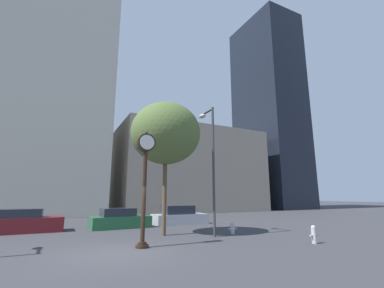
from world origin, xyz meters
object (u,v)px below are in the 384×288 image
street_clock (145,169)px  car_silver (179,216)px  car_maroon (22,222)px  street_lamp_right (210,150)px  fire_hydrant_far (314,234)px  fire_hydrant_near (233,228)px  car_green (120,219)px  bare_tree (166,134)px

street_clock → car_silver: 9.68m
car_maroon → street_lamp_right: street_lamp_right is taller
car_silver → fire_hydrant_far: size_ratio=5.23×
fire_hydrant_near → street_lamp_right: (-1.46, -0.08, 4.34)m
fire_hydrant_far → street_lamp_right: (-3.03, 4.00, 4.27)m
car_silver → car_green: bearing=-174.7°
car_green → car_silver: size_ratio=0.95×
car_maroon → bare_tree: bearing=-34.2°
car_silver → bare_tree: (-3.13, -4.99, 5.14)m
car_maroon → car_silver: size_ratio=1.05×
car_green → car_silver: (4.60, 0.44, 0.03)m
street_clock → car_silver: (5.12, 7.76, -2.68)m
car_green → car_silver: car_silver is taller
car_maroon → fire_hydrant_near: car_maroon is taller
street_lamp_right → car_silver: bearing=81.7°
bare_tree → street_clock: bearing=-125.7°
fire_hydrant_near → fire_hydrant_far: fire_hydrant_far is taller
fire_hydrant_far → car_silver: bearing=101.5°
car_green → street_lamp_right: street_lamp_right is taller
car_silver → bare_tree: bearing=-122.4°
street_lamp_right → bare_tree: size_ratio=0.95×
street_clock → street_lamp_right: bearing=18.6°
street_lamp_right → bare_tree: bearing=148.2°
car_green → bare_tree: (1.47, -4.54, 5.17)m
car_maroon → street_lamp_right: size_ratio=0.61×
car_maroon → fire_hydrant_far: bearing=-39.7°
street_clock → fire_hydrant_far: bearing=-19.7°
car_green → fire_hydrant_far: size_ratio=4.96×
car_silver → street_clock: bearing=-123.7°
street_clock → fire_hydrant_far: 8.19m
street_clock → car_maroon: size_ratio=1.14×
fire_hydrant_far → car_green: bearing=124.1°
car_silver → fire_hydrant_far: bearing=-78.8°
street_clock → car_maroon: 9.51m
fire_hydrant_far → bare_tree: size_ratio=0.11×
car_silver → car_maroon: bearing=-179.1°
car_green → street_lamp_right: size_ratio=0.55×
street_clock → car_green: size_ratio=1.26×
car_maroon → bare_tree: size_ratio=0.58×
car_maroon → car_silver: 10.23m
car_green → car_silver: 4.62m
street_lamp_right → bare_tree: 2.79m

